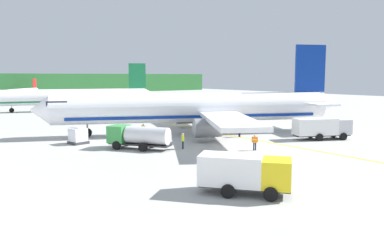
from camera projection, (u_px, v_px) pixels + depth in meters
ground at (73, 118)px, 69.70m from camera, size 240.00×320.00×0.20m
airliner_foreground at (198, 108)px, 50.04m from camera, size 38.98×32.89×11.90m
airliner_mid_apron at (74, 97)px, 83.05m from camera, size 35.82×29.98×10.50m
airliner_distant at (23, 91)px, 141.80m from camera, size 16.99×18.35×6.54m
service_truck_fuel at (244, 172)px, 24.49m from camera, size 5.36×5.95×2.54m
service_truck_baggage at (322, 127)px, 45.73m from camera, size 7.04×5.05×2.57m
service_truck_catering at (138, 136)px, 39.69m from camera, size 5.29×6.61×2.40m
cargo_container_near at (78, 136)px, 42.76m from camera, size 2.10×2.10×1.91m
crew_marshaller at (240, 129)px, 47.53m from camera, size 0.25×0.63×1.79m
crew_loader_left at (143, 129)px, 47.22m from camera, size 0.38×0.59×1.70m
crew_loader_right at (255, 141)px, 39.01m from camera, size 0.46×0.51×1.62m
crew_supervisor at (183, 140)px, 39.74m from camera, size 0.41×0.57×1.68m
apron_guide_line at (236, 136)px, 48.07m from camera, size 0.30×60.00×0.01m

